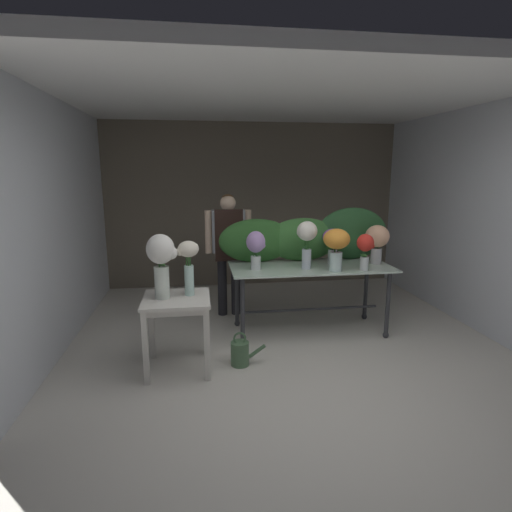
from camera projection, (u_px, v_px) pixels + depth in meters
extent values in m
plane|color=beige|center=(275.00, 324.00, 5.15)|extent=(8.71, 8.71, 0.00)
cube|color=#706656|center=(253.00, 205.00, 6.79)|extent=(4.86, 0.12, 2.65)
cube|color=silver|center=(60.00, 223.00, 4.53)|extent=(0.12, 4.08, 2.65)
cube|color=silver|center=(463.00, 216.00, 5.22)|extent=(0.12, 4.08, 2.65)
cube|color=silver|center=(277.00, 96.00, 4.59)|extent=(4.98, 4.08, 0.12)
cube|color=silver|center=(310.00, 267.00, 4.76)|extent=(1.86, 0.82, 0.02)
cylinder|color=#38383D|center=(243.00, 312.00, 4.42)|extent=(0.05, 0.05, 0.79)
sphere|color=#38383D|center=(243.00, 343.00, 4.50)|extent=(0.07, 0.07, 0.07)
cylinder|color=#38383D|center=(388.00, 305.00, 4.66)|extent=(0.05, 0.05, 0.79)
sphere|color=#38383D|center=(386.00, 335.00, 4.73)|extent=(0.07, 0.07, 0.07)
cylinder|color=#38383D|center=(237.00, 295.00, 5.02)|extent=(0.05, 0.05, 0.79)
sphere|color=#38383D|center=(237.00, 323.00, 5.09)|extent=(0.07, 0.07, 0.07)
cylinder|color=#38383D|center=(366.00, 290.00, 5.25)|extent=(0.05, 0.05, 0.79)
sphere|color=#38383D|center=(364.00, 316.00, 5.33)|extent=(0.07, 0.07, 0.07)
cylinder|color=#38383D|center=(309.00, 309.00, 4.86)|extent=(1.66, 0.03, 0.03)
cube|color=silver|center=(176.00, 299.00, 3.85)|extent=(0.62, 0.62, 0.03)
cube|color=silver|center=(177.00, 303.00, 3.86)|extent=(0.56, 0.56, 0.06)
cube|color=silver|center=(145.00, 348.00, 3.63)|extent=(0.05, 0.05, 0.69)
cube|color=silver|center=(207.00, 345.00, 3.71)|extent=(0.05, 0.05, 0.69)
cube|color=silver|center=(152.00, 326.00, 4.15)|extent=(0.05, 0.05, 0.69)
cube|color=silver|center=(206.00, 323.00, 4.23)|extent=(0.05, 0.05, 0.69)
cylinder|color=#232328|center=(222.00, 283.00, 5.41)|extent=(0.12, 0.12, 0.86)
cylinder|color=#232328|center=(236.00, 283.00, 5.43)|extent=(0.12, 0.12, 0.86)
cube|color=#999EA8|center=(228.00, 231.00, 5.28)|extent=(0.42, 0.22, 0.54)
cube|color=black|center=(229.00, 236.00, 5.17)|extent=(0.36, 0.02, 0.66)
cylinder|color=beige|center=(208.00, 232.00, 5.24)|extent=(0.09, 0.09, 0.55)
cylinder|color=beige|center=(248.00, 231.00, 5.32)|extent=(0.09, 0.09, 0.55)
sphere|color=beige|center=(228.00, 203.00, 5.20)|extent=(0.20, 0.20, 0.20)
ellipsoid|color=brown|center=(228.00, 198.00, 5.21)|extent=(0.15, 0.15, 0.09)
ellipsoid|color=#2D6028|center=(256.00, 241.00, 4.89)|extent=(0.90, 0.22, 0.52)
ellipsoid|color=#387033|center=(303.00, 239.00, 4.98)|extent=(0.90, 0.25, 0.53)
ellipsoid|color=#28562D|center=(352.00, 234.00, 5.05)|extent=(0.90, 0.20, 0.64)
cylinder|color=silver|center=(376.00, 256.00, 4.86)|extent=(0.13, 0.13, 0.19)
cylinder|color=#9EBCB2|center=(376.00, 260.00, 4.87)|extent=(0.12, 0.12, 0.08)
cylinder|color=#28562D|center=(378.00, 253.00, 4.85)|extent=(0.01, 0.01, 0.24)
cylinder|color=#28562D|center=(376.00, 252.00, 4.87)|extent=(0.01, 0.01, 0.24)
cylinder|color=#28562D|center=(374.00, 253.00, 4.85)|extent=(0.01, 0.01, 0.24)
cylinder|color=#28562D|center=(377.00, 253.00, 4.83)|extent=(0.01, 0.01, 0.24)
ellipsoid|color=#F4B78E|center=(377.00, 236.00, 4.81)|extent=(0.28, 0.28, 0.26)
sphere|color=#F4B78E|center=(367.00, 240.00, 4.83)|extent=(0.08, 0.08, 0.08)
sphere|color=#F4B78E|center=(385.00, 239.00, 4.84)|extent=(0.08, 0.08, 0.08)
cylinder|color=silver|center=(364.00, 263.00, 4.53)|extent=(0.10, 0.10, 0.15)
cylinder|color=#9EBCB2|center=(364.00, 267.00, 4.54)|extent=(0.09, 0.09, 0.06)
cylinder|color=#28562D|center=(366.00, 259.00, 4.52)|extent=(0.01, 0.01, 0.24)
cylinder|color=#28562D|center=(364.00, 258.00, 4.54)|extent=(0.01, 0.01, 0.24)
cylinder|color=#28562D|center=(363.00, 259.00, 4.51)|extent=(0.01, 0.01, 0.24)
cylinder|color=#28562D|center=(365.00, 259.00, 4.50)|extent=(0.01, 0.01, 0.24)
ellipsoid|color=red|center=(365.00, 243.00, 4.48)|extent=(0.19, 0.19, 0.19)
sphere|color=red|center=(360.00, 241.00, 4.46)|extent=(0.06, 0.06, 0.06)
sphere|color=red|center=(372.00, 246.00, 4.48)|extent=(0.06, 0.06, 0.06)
ellipsoid|color=#387033|center=(363.00, 255.00, 4.50)|extent=(0.07, 0.11, 0.03)
cylinder|color=silver|center=(332.00, 257.00, 4.83)|extent=(0.11, 0.11, 0.17)
cylinder|color=#9EBCB2|center=(332.00, 261.00, 4.84)|extent=(0.10, 0.10, 0.07)
cylinder|color=#28562D|center=(334.00, 252.00, 4.83)|extent=(0.01, 0.01, 0.25)
cylinder|color=#28562D|center=(332.00, 252.00, 4.84)|extent=(0.01, 0.01, 0.25)
cylinder|color=#28562D|center=(333.00, 253.00, 4.81)|extent=(0.01, 0.01, 0.25)
ellipsoid|color=purple|center=(333.00, 237.00, 4.79)|extent=(0.25, 0.25, 0.19)
sphere|color=purple|center=(327.00, 235.00, 4.78)|extent=(0.09, 0.09, 0.09)
ellipsoid|color=#2D6028|center=(330.00, 248.00, 4.80)|extent=(0.10, 0.10, 0.03)
cylinder|color=silver|center=(306.00, 259.00, 4.59)|extent=(0.11, 0.11, 0.22)
cylinder|color=#9EBCB2|center=(306.00, 264.00, 4.61)|extent=(0.10, 0.10, 0.09)
cylinder|color=#2D6028|center=(308.00, 252.00, 4.58)|extent=(0.01, 0.01, 0.35)
cylinder|color=#2D6028|center=(305.00, 252.00, 4.60)|extent=(0.01, 0.01, 0.35)
cylinder|color=#2D6028|center=(305.00, 252.00, 4.58)|extent=(0.01, 0.01, 0.35)
cylinder|color=#2D6028|center=(307.00, 253.00, 4.56)|extent=(0.01, 0.01, 0.35)
ellipsoid|color=white|center=(307.00, 231.00, 4.53)|extent=(0.23, 0.23, 0.22)
sphere|color=white|center=(300.00, 233.00, 4.55)|extent=(0.08, 0.08, 0.08)
sphere|color=white|center=(314.00, 232.00, 4.53)|extent=(0.06, 0.06, 0.06)
ellipsoid|color=#28562D|center=(306.00, 247.00, 4.58)|extent=(0.10, 0.09, 0.03)
cylinder|color=silver|center=(256.00, 263.00, 4.56)|extent=(0.11, 0.11, 0.15)
cylinder|color=#9EBCB2|center=(256.00, 267.00, 4.57)|extent=(0.10, 0.10, 0.06)
cylinder|color=#387033|center=(257.00, 258.00, 4.55)|extent=(0.01, 0.01, 0.23)
cylinder|color=#387033|center=(256.00, 258.00, 4.57)|extent=(0.01, 0.01, 0.23)
cylinder|color=#387033|center=(253.00, 259.00, 4.54)|extent=(0.01, 0.01, 0.23)
cylinder|color=#387033|center=(257.00, 259.00, 4.53)|extent=(0.01, 0.01, 0.23)
ellipsoid|color=#B28ED1|center=(256.00, 242.00, 4.51)|extent=(0.21, 0.21, 0.24)
sphere|color=#B28ED1|center=(262.00, 246.00, 4.50)|extent=(0.07, 0.07, 0.07)
cylinder|color=silver|center=(336.00, 262.00, 4.49)|extent=(0.14, 0.14, 0.21)
cylinder|color=#9EBCB2|center=(336.00, 267.00, 4.50)|extent=(0.13, 0.13, 0.09)
cylinder|color=#2D6028|center=(338.00, 257.00, 4.49)|extent=(0.01, 0.01, 0.28)
cylinder|color=#2D6028|center=(334.00, 257.00, 4.50)|extent=(0.01, 0.01, 0.28)
cylinder|color=#2D6028|center=(335.00, 258.00, 4.46)|extent=(0.01, 0.01, 0.28)
ellipsoid|color=orange|center=(337.00, 239.00, 4.44)|extent=(0.29, 0.29, 0.22)
cylinder|color=silver|center=(162.00, 282.00, 3.80)|extent=(0.14, 0.14, 0.30)
cylinder|color=#9EBCB2|center=(162.00, 291.00, 3.82)|extent=(0.13, 0.13, 0.13)
cylinder|color=#2D6028|center=(165.00, 278.00, 3.80)|extent=(0.01, 0.01, 0.37)
cylinder|color=#2D6028|center=(160.00, 277.00, 3.82)|extent=(0.01, 0.01, 0.37)
cylinder|color=#2D6028|center=(160.00, 279.00, 3.76)|extent=(0.01, 0.01, 0.37)
ellipsoid|color=white|center=(160.00, 249.00, 3.74)|extent=(0.26, 0.26, 0.28)
sphere|color=white|center=(171.00, 253.00, 3.76)|extent=(0.12, 0.12, 0.12)
ellipsoid|color=#477F3D|center=(161.00, 264.00, 3.76)|extent=(0.10, 0.10, 0.03)
cylinder|color=silver|center=(189.00, 280.00, 3.90)|extent=(0.09, 0.09, 0.29)
cylinder|color=#9EBCB2|center=(190.00, 289.00, 3.92)|extent=(0.08, 0.08, 0.12)
cylinder|color=#387033|center=(191.00, 274.00, 3.89)|extent=(0.01, 0.01, 0.39)
cylinder|color=#387033|center=(189.00, 274.00, 3.90)|extent=(0.01, 0.01, 0.39)
cylinder|color=#387033|center=(187.00, 274.00, 3.89)|extent=(0.01, 0.01, 0.39)
cylinder|color=#387033|center=(189.00, 274.00, 3.87)|extent=(0.01, 0.01, 0.39)
ellipsoid|color=silver|center=(188.00, 249.00, 3.84)|extent=(0.20, 0.20, 0.15)
sphere|color=silver|center=(180.00, 252.00, 3.81)|extent=(0.08, 0.08, 0.08)
sphere|color=silver|center=(194.00, 247.00, 3.85)|extent=(0.07, 0.07, 0.07)
cylinder|color=#4C704C|center=(240.00, 353.00, 4.05)|extent=(0.18, 0.18, 0.24)
cylinder|color=#4C704C|center=(257.00, 351.00, 4.07)|extent=(0.18, 0.04, 0.14)
torus|color=#4C704C|center=(240.00, 338.00, 4.01)|extent=(0.13, 0.02, 0.13)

